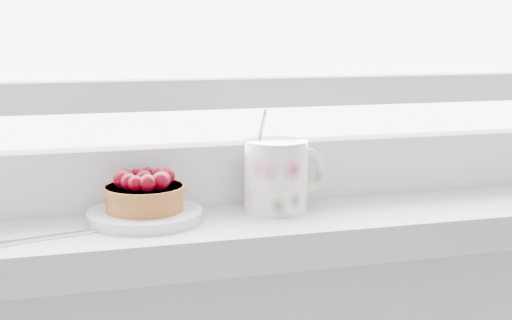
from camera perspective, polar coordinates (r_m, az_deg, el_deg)
name	(u,v)px	position (r m, az deg, el deg)	size (l,w,h in m)	color
saucer	(145,216)	(0.78, -8.87, -4.42)	(0.12, 0.12, 0.01)	white
raspberry_tart	(144,192)	(0.78, -8.91, -2.53)	(0.09, 0.09, 0.05)	brown
floral_mug	(278,174)	(0.81, 1.77, -1.13)	(0.11, 0.09, 0.12)	silver
fork	(78,233)	(0.75, -14.05, -5.67)	(0.17, 0.06, 0.00)	silver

